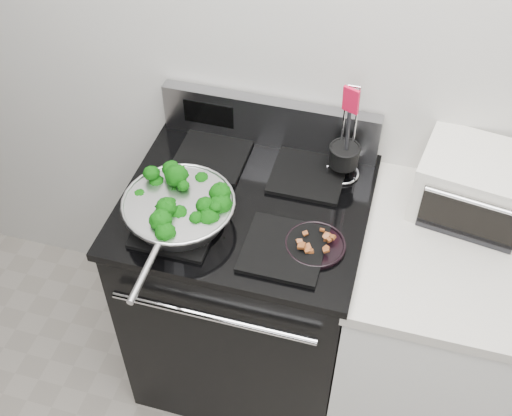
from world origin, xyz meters
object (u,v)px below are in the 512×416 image
(skillet, at_px, (179,210))
(utensil_holder, at_px, (344,160))
(gas_range, at_px, (247,287))
(toaster_oven, at_px, (479,186))
(bacon_plate, at_px, (315,242))

(skillet, xyz_separation_m, utensil_holder, (0.45, 0.35, 0.01))
(utensil_holder, bearing_deg, skillet, -120.20)
(gas_range, bearing_deg, skillet, -139.24)
(gas_range, distance_m, toaster_oven, 0.91)
(toaster_oven, bearing_deg, utensil_holder, -173.94)
(toaster_oven, bearing_deg, bacon_plate, -136.17)
(skillet, distance_m, toaster_oven, 0.94)
(gas_range, bearing_deg, toaster_oven, 14.39)
(bacon_plate, height_order, utensil_holder, utensil_holder)
(utensil_holder, xyz_separation_m, toaster_oven, (0.43, -0.02, 0.01))
(utensil_holder, bearing_deg, gas_range, -121.96)
(gas_range, xyz_separation_m, toaster_oven, (0.71, 0.18, 0.54))
(gas_range, xyz_separation_m, bacon_plate, (0.26, -0.13, 0.48))
(utensil_holder, relative_size, toaster_oven, 0.88)
(skillet, bearing_deg, bacon_plate, 1.09)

